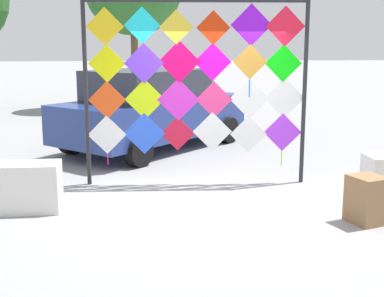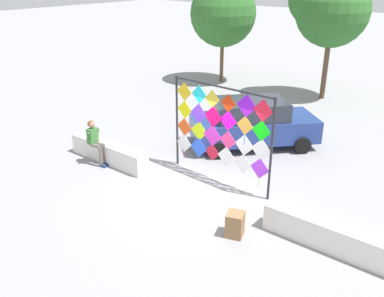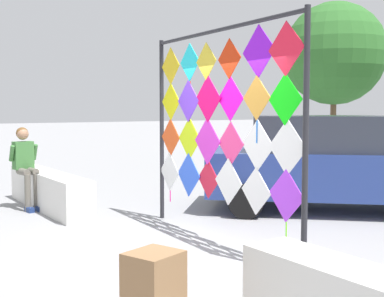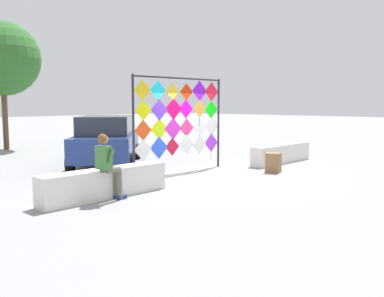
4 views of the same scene
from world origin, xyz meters
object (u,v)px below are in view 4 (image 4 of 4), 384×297
kite_display_rack (180,117)px  parked_car (107,140)px  seated_vendor (108,162)px  cardboard_box_large (273,163)px

kite_display_rack → parked_car: size_ratio=0.78×
seated_vendor → cardboard_box_large: seated_vendor is taller
cardboard_box_large → parked_car: bearing=117.1°
parked_car → cardboard_box_large: parked_car is taller
seated_vendor → cardboard_box_large: bearing=-5.6°
cardboard_box_large → seated_vendor: bearing=174.4°
seated_vendor → parked_car: parked_car is taller
cardboard_box_large → kite_display_rack: bearing=132.6°
parked_car → cardboard_box_large: size_ratio=7.38×
parked_car → seated_vendor: bearing=-124.8°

